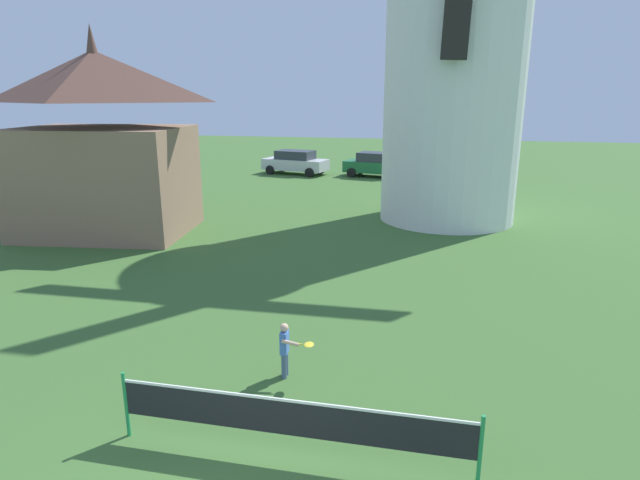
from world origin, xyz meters
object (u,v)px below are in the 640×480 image
at_px(parked_car_red, 450,166).
at_px(chapel, 102,147).
at_px(tennis_net, 291,418).
at_px(player_far, 286,347).
at_px(windmill, 457,22).
at_px(parked_car_silver, 295,162).
at_px(parked_car_green, 376,164).

distance_m(parked_car_red, chapel, 21.15).
bearing_deg(tennis_net, player_far, 107.45).
xyz_separation_m(tennis_net, player_far, (-0.71, 2.26, -0.07)).
distance_m(windmill, parked_car_red, 13.43).
relative_size(tennis_net, parked_car_silver, 1.18).
height_order(tennis_net, player_far, tennis_net).
xyz_separation_m(player_far, parked_car_red, (3.45, 25.54, 0.19)).
xyz_separation_m(parked_car_green, parked_car_red, (4.61, 0.11, 0.00)).
bearing_deg(parked_car_green, tennis_net, -86.14).
distance_m(windmill, parked_car_green, 13.99).
bearing_deg(tennis_net, parked_car_silver, 104.65).
relative_size(tennis_net, player_far, 4.91).
bearing_deg(parked_car_silver, chapel, -100.67).
xyz_separation_m(windmill, player_far, (-3.09, -14.14, -7.27)).
xyz_separation_m(parked_car_silver, chapel, (-3.09, -16.39, 2.47)).
height_order(parked_car_green, chapel, chapel).
bearing_deg(player_far, tennis_net, -72.55).
bearing_deg(parked_car_silver, windmill, -49.68).
xyz_separation_m(parked_car_silver, parked_car_red, (9.99, 0.05, 0.00)).
height_order(parked_car_silver, chapel, chapel).
xyz_separation_m(parked_car_green, chapel, (-8.47, -16.33, 2.47)).
relative_size(tennis_net, chapel, 0.70).
distance_m(tennis_net, chapel, 15.58).
distance_m(parked_car_silver, parked_car_red, 9.99).
relative_size(windmill, tennis_net, 3.05).
relative_size(parked_car_silver, parked_car_red, 0.99).
distance_m(windmill, player_far, 16.20).
bearing_deg(parked_car_green, windmill, -69.38).
relative_size(player_far, parked_car_red, 0.24).
distance_m(tennis_net, parked_car_red, 27.94).
bearing_deg(parked_car_red, parked_car_silver, -179.69).
height_order(windmill, tennis_net, windmill).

